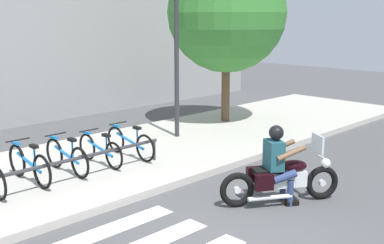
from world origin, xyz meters
name	(u,v)px	position (x,y,z in m)	size (l,w,h in m)	color
sidewalk	(65,172)	(0.00, 4.41, 0.07)	(24.00, 4.40, 0.15)	#B7B2A8
crosswalk_stripe_4	(98,234)	(-1.08, 1.60, 0.00)	(2.80, 0.40, 0.01)	white
motorcycle	(281,179)	(1.97, 0.35, 0.46)	(1.98, 1.29, 1.22)	black
rider	(278,159)	(1.90, 0.40, 0.82)	(0.77, 0.72, 1.43)	#1E4C59
bicycle_3	(29,165)	(-0.91, 4.13, 0.51)	(0.48, 1.67, 0.80)	black
bicycle_4	(67,156)	(-0.10, 4.13, 0.50)	(0.48, 1.61, 0.77)	black
bicycle_5	(100,150)	(0.70, 4.14, 0.48)	(0.48, 1.59, 0.72)	black
bicycle_6	(130,142)	(1.50, 4.14, 0.50)	(0.48, 1.70, 0.75)	black
bike_rack	(43,168)	(-0.91, 3.58, 0.58)	(5.43, 0.07, 0.49)	#333338
street_lamp	(176,47)	(3.60, 4.81, 2.53)	(0.28, 0.28, 4.15)	#2D2D33
tree_near_rack	(227,13)	(6.01, 5.21, 3.39)	(3.52, 3.52, 5.16)	brown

